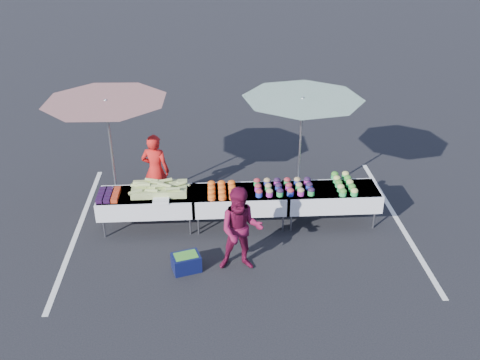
{
  "coord_description": "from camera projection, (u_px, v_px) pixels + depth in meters",
  "views": [
    {
      "loc": [
        -0.54,
        -9.04,
        5.76
      ],
      "look_at": [
        0.0,
        0.0,
        1.0
      ],
      "focal_mm": 40.0,
      "sensor_mm": 36.0,
      "label": 1
    }
  ],
  "objects": [
    {
      "name": "bean_baskets",
      "position": [
        344.0,
        183.0,
        10.49
      ],
      "size": [
        0.36,
        0.86,
        0.15
      ],
      "color": "green",
      "rests_on": "table_right"
    },
    {
      "name": "ground",
      "position": [
        240.0,
        224.0,
        10.7
      ],
      "size": [
        80.0,
        80.0,
        0.0
      ],
      "primitive_type": "plane",
      "color": "black"
    },
    {
      "name": "customer",
      "position": [
        241.0,
        230.0,
        9.08
      ],
      "size": [
        0.79,
        0.63,
        1.57
      ],
      "primitive_type": "imported",
      "rotation": [
        0.0,
        0.0,
        -0.04
      ],
      "color": "maroon",
      "rests_on": "ground"
    },
    {
      "name": "table_right",
      "position": [
        331.0,
        196.0,
        10.52
      ],
      "size": [
        1.86,
        0.81,
        0.75
      ],
      "color": "white",
      "rests_on": "ground"
    },
    {
      "name": "storage_bin",
      "position": [
        186.0,
        262.0,
        9.31
      ],
      "size": [
        0.56,
        0.47,
        0.31
      ],
      "rotation": [
        0.0,
        0.0,
        0.29
      ],
      "color": "#0B1039",
      "rests_on": "ground"
    },
    {
      "name": "umbrella_right",
      "position": [
        302.0,
        108.0,
        10.32
      ],
      "size": [
        2.79,
        2.79,
        2.42
      ],
      "rotation": [
        0.0,
        0.0,
        -0.2
      ],
      "color": "black",
      "rests_on": "ground"
    },
    {
      "name": "carrot_bowls",
      "position": [
        222.0,
        190.0,
        10.3
      ],
      "size": [
        0.55,
        0.69,
        0.11
      ],
      "color": "#FB5F1B",
      "rests_on": "table_center"
    },
    {
      "name": "vendor",
      "position": [
        156.0,
        171.0,
        11.03
      ],
      "size": [
        0.66,
        0.52,
        1.6
      ],
      "primitive_type": "imported",
      "rotation": [
        0.0,
        0.0,
        2.88
      ],
      "color": "red",
      "rests_on": "ground"
    },
    {
      "name": "stripe_left",
      "position": [
        78.0,
        229.0,
        10.53
      ],
      "size": [
        0.1,
        5.0,
        0.0
      ],
      "primitive_type": "cube",
      "color": "silver",
      "rests_on": "ground"
    },
    {
      "name": "potato_cups",
      "position": [
        284.0,
        187.0,
        10.35
      ],
      "size": [
        1.14,
        0.58,
        0.16
      ],
      "color": "#2536AC",
      "rests_on": "table_right"
    },
    {
      "name": "table_left",
      "position": [
        147.0,
        202.0,
        10.33
      ],
      "size": [
        1.86,
        0.81,
        0.75
      ],
      "color": "white",
      "rests_on": "ground"
    },
    {
      "name": "plastic_bags",
      "position": [
        161.0,
        200.0,
        9.99
      ],
      "size": [
        0.3,
        0.25,
        0.05
      ],
      "primitive_type": "cube",
      "color": "white",
      "rests_on": "table_left"
    },
    {
      "name": "corn_pile",
      "position": [
        160.0,
        188.0,
        10.27
      ],
      "size": [
        1.16,
        0.57,
        0.26
      ],
      "color": "#92AA57",
      "rests_on": "table_left"
    },
    {
      "name": "berry_punnets",
      "position": [
        108.0,
        195.0,
        10.14
      ],
      "size": [
        0.4,
        0.54,
        0.08
      ],
      "color": "black",
      "rests_on": "table_left"
    },
    {
      "name": "table_center",
      "position": [
        240.0,
        199.0,
        10.43
      ],
      "size": [
        1.86,
        0.81,
        0.75
      ],
      "color": "white",
      "rests_on": "ground"
    },
    {
      "name": "stripe_right",
      "position": [
        397.0,
        219.0,
        10.86
      ],
      "size": [
        0.1,
        5.0,
        0.0
      ],
      "primitive_type": "cube",
      "color": "silver",
      "rests_on": "ground"
    },
    {
      "name": "umbrella_left",
      "position": [
        107.0,
        111.0,
        10.14
      ],
      "size": [
        3.07,
        3.07,
        2.44
      ],
      "rotation": [
        0.0,
        0.0,
        0.36
      ],
      "color": "black",
      "rests_on": "ground"
    }
  ]
}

